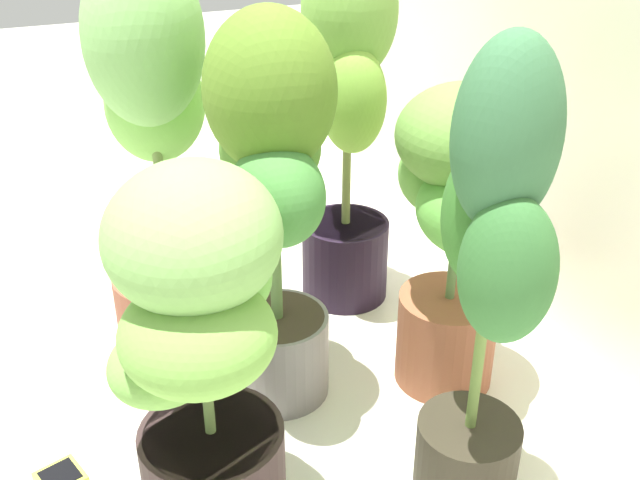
{
  "coord_description": "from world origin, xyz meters",
  "views": [
    {
      "loc": [
        1.21,
        -0.29,
        1.09
      ],
      "look_at": [
        0.0,
        0.2,
        0.38
      ],
      "focal_mm": 42.12,
      "sensor_mm": 36.0,
      "label": 1
    }
  ],
  "objects": [
    {
      "name": "potted_plant_front_right",
      "position": [
        0.26,
        -0.1,
        0.4
      ],
      "size": [
        0.38,
        0.35,
        0.68
      ],
      "color": "#322222",
      "rests_on": "ground"
    },
    {
      "name": "ground_plane",
      "position": [
        0.0,
        0.0,
        0.0
      ],
      "size": [
        8.0,
        8.0,
        0.0
      ],
      "primitive_type": "plane",
      "color": "silver",
      "rests_on": "ground"
    },
    {
      "name": "potted_plant_back_right",
      "position": [
        0.36,
        0.35,
        0.48
      ],
      "size": [
        0.3,
        0.24,
        0.86
      ],
      "color": "#2D271C",
      "rests_on": "ground"
    },
    {
      "name": "potted_plant_back_center",
      "position": [
        0.06,
        0.48,
        0.42
      ],
      "size": [
        0.4,
        0.36,
        0.68
      ],
      "color": "brown",
      "rests_on": "ground"
    },
    {
      "name": "hygrometer_box",
      "position": [
        0.07,
        -0.36,
        0.01
      ],
      "size": [
        0.1,
        0.1,
        0.03
      ],
      "rotation": [
        0.0,
        0.0,
        -1.25
      ],
      "color": "#C8CF45",
      "rests_on": "ground"
    },
    {
      "name": "potted_plant_front_left",
      "position": [
        -0.28,
        -0.05,
        0.49
      ],
      "size": [
        0.38,
        0.34,
        0.92
      ],
      "color": "brown",
      "rests_on": "ground"
    },
    {
      "name": "potted_plant_center",
      "position": [
        -0.04,
        0.12,
        0.5
      ],
      "size": [
        0.38,
        0.29,
        0.84
      ],
      "color": "slate",
      "rests_on": "ground"
    },
    {
      "name": "potted_plant_back_left",
      "position": [
        -0.35,
        0.42,
        0.51
      ],
      "size": [
        0.35,
        0.31,
        0.9
      ],
      "color": "black",
      "rests_on": "ground"
    }
  ]
}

